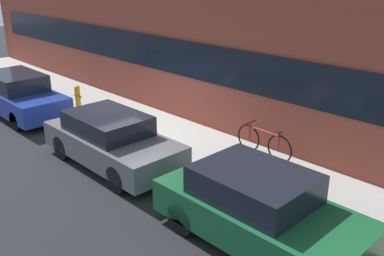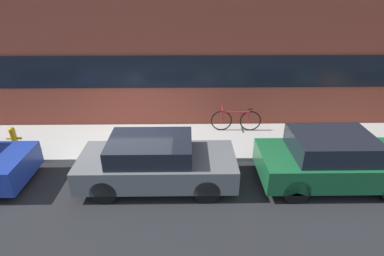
% 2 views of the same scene
% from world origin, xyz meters
% --- Properties ---
extents(ground_plane, '(56.00, 56.00, 0.00)m').
position_xyz_m(ground_plane, '(0.00, 0.00, 0.00)').
color(ground_plane, '#232326').
extents(sidewalk_strip, '(28.00, 2.40, 0.12)m').
position_xyz_m(sidewalk_strip, '(0.00, 1.20, 0.06)').
color(sidewalk_strip, '#B2AFA8').
rests_on(sidewalk_strip, ground_plane).
extents(parked_car_grey, '(3.94, 1.64, 1.32)m').
position_xyz_m(parked_car_grey, '(0.94, -1.05, 0.67)').
color(parked_car_grey, slate).
rests_on(parked_car_grey, ground_plane).
extents(parked_car_green, '(3.81, 1.72, 1.40)m').
position_xyz_m(parked_car_green, '(5.46, -1.05, 0.70)').
color(parked_car_green, '#195B33').
rests_on(parked_car_green, ground_plane).
extents(fire_hydrant, '(0.46, 0.25, 0.78)m').
position_xyz_m(fire_hydrant, '(-3.53, 0.58, 0.51)').
color(fire_hydrant, gold).
rests_on(fire_hydrant, sidewalk_strip).
extents(bicycle, '(1.73, 0.44, 0.83)m').
position_xyz_m(bicycle, '(3.41, 1.85, 0.53)').
color(bicycle, black).
rests_on(bicycle, sidewalk_strip).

